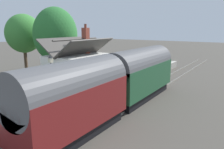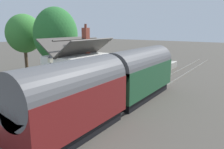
{
  "view_description": "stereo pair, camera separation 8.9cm",
  "coord_description": "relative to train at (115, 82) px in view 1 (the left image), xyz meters",
  "views": [
    {
      "loc": [
        -17.67,
        -9.09,
        6.06
      ],
      "look_at": [
        -1.48,
        1.5,
        1.9
      ],
      "focal_mm": 35.43,
      "sensor_mm": 36.0,
      "label": 1
    },
    {
      "loc": [
        -17.62,
        -9.16,
        6.06
      ],
      "look_at": [
        -1.48,
        1.5,
        1.9
      ],
      "focal_mm": 35.43,
      "sensor_mm": 36.0,
      "label": 2
    }
  ],
  "objects": [
    {
      "name": "tree_mid_background",
      "position": [
        4.9,
        17.03,
        3.02
      ],
      "size": [
        4.42,
        4.8,
        7.71
      ],
      "color": "#4C3828",
      "rests_on": "ground"
    },
    {
      "name": "planter_edge_near",
      "position": [
        -0.15,
        3.35,
        -1.0
      ],
      "size": [
        0.81,
        0.32,
        0.65
      ],
      "color": "black",
      "rests_on": "platform"
    },
    {
      "name": "bench_near_building",
      "position": [
        14.72,
        4.06,
        -0.84
      ],
      "size": [
        1.4,
        0.44,
        0.88
      ],
      "color": "teal",
      "rests_on": "platform"
    },
    {
      "name": "platform_edge_coping",
      "position": [
        4.72,
        2.08,
        -1.31
      ],
      "size": [
        32.0,
        0.36,
        0.02
      ],
      "primitive_type": "cube",
      "color": "beige",
      "rests_on": "platform"
    },
    {
      "name": "train",
      "position": [
        0.0,
        0.0,
        0.0
      ],
      "size": [
        16.37,
        2.73,
        4.32
      ],
      "color": "black",
      "rests_on": "ground"
    },
    {
      "name": "station_sign_board",
      "position": [
        11.56,
        2.74,
        -0.13
      ],
      "size": [
        0.96,
        0.06,
        1.57
      ],
      "color": "black",
      "rests_on": "platform"
    },
    {
      "name": "platform",
      "position": [
        4.72,
        4.86,
        -1.76
      ],
      "size": [
        32.0,
        5.93,
        0.9
      ],
      "primitive_type": "cube",
      "color": "gray",
      "rests_on": "ground"
    },
    {
      "name": "rail_far",
      "position": [
        4.72,
        0.72,
        -2.14
      ],
      "size": [
        52.0,
        0.08,
        0.14
      ],
      "primitive_type": "cube",
      "color": "gray",
      "rests_on": "ground"
    },
    {
      "name": "tree_far_right",
      "position": [
        5.09,
        11.42,
        2.97
      ],
      "size": [
        4.9,
        5.19,
        8.33
      ],
      "color": "#4C3828",
      "rests_on": "ground"
    },
    {
      "name": "lamp_post_platform",
      "position": [
        -3.11,
        3.08,
        1.03
      ],
      "size": [
        0.32,
        0.5,
        3.32
      ],
      "color": "black",
      "rests_on": "platform"
    },
    {
      "name": "ground_plane",
      "position": [
        4.72,
        0.9,
        -2.21
      ],
      "size": [
        160.0,
        160.0,
        0.0
      ],
      "primitive_type": "plane",
      "color": "#4C473F"
    },
    {
      "name": "bench_platform_end",
      "position": [
        -5.48,
        4.3,
        -0.84
      ],
      "size": [
        1.42,
        0.5,
        0.88
      ],
      "color": "teal",
      "rests_on": "platform"
    },
    {
      "name": "station_building",
      "position": [
        2.59,
        5.87,
        0.15
      ],
      "size": [
        5.87,
        4.26,
        5.46
      ],
      "color": "white",
      "rests_on": "platform"
    },
    {
      "name": "planter_by_door",
      "position": [
        -2.71,
        3.32,
        -1.04
      ],
      "size": [
        0.76,
        0.32,
        0.58
      ],
      "color": "gray",
      "rests_on": "platform"
    },
    {
      "name": "planter_corner_building",
      "position": [
        -4.42,
        5.68,
        -0.82
      ],
      "size": [
        0.59,
        0.59,
        0.89
      ],
      "color": "#9E5138",
      "rests_on": "platform"
    },
    {
      "name": "rail_near",
      "position": [
        4.72,
        -0.72,
        -2.14
      ],
      "size": [
        52.0,
        0.08,
        0.14
      ],
      "primitive_type": "cube",
      "color": "gray",
      "rests_on": "ground"
    },
    {
      "name": "planter_edge_far",
      "position": [
        -2.32,
        2.46,
        -0.89
      ],
      "size": [
        0.59,
        0.59,
        0.82
      ],
      "color": "black",
      "rests_on": "platform"
    }
  ]
}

